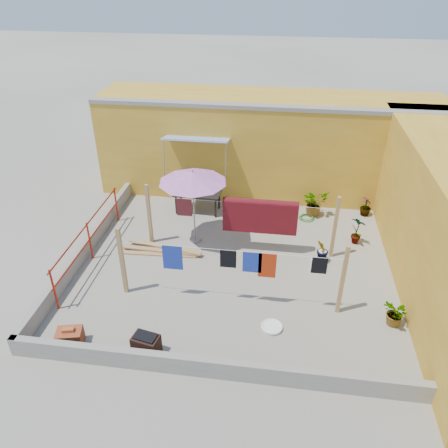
{
  "coord_description": "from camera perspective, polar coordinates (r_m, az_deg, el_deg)",
  "views": [
    {
      "loc": [
        0.98,
        -9.17,
        6.9
      ],
      "look_at": [
        -0.35,
        0.3,
        1.07
      ],
      "focal_mm": 35.0,
      "sensor_mm": 36.0,
      "label": 1
    }
  ],
  "objects": [
    {
      "name": "lumber_pile",
      "position": [
        12.08,
        -8.22,
        -3.43
      ],
      "size": [
        2.31,
        0.63,
        0.14
      ],
      "color": "tan",
      "rests_on": "ground"
    },
    {
      "name": "plant_right_a",
      "position": [
        12.71,
        17.04,
        -0.75
      ],
      "size": [
        0.55,
        0.53,
        0.86
      ],
      "primitive_type": "imported",
      "rotation": [
        0.0,
        0.0,
        2.45
      ],
      "color": "#21611B",
      "rests_on": "ground"
    },
    {
      "name": "wall_back",
      "position": [
        14.85,
        5.72,
        10.33
      ],
      "size": [
        11.0,
        3.27,
        3.21
      ],
      "color": "gold",
      "rests_on": "ground"
    },
    {
      "name": "outdoor_table",
      "position": [
        13.69,
        -3.47,
        3.94
      ],
      "size": [
        1.47,
        0.78,
        0.67
      ],
      "color": "black",
      "rests_on": "ground"
    },
    {
      "name": "patio_umbrella",
      "position": [
        11.57,
        -4.12,
        6.07
      ],
      "size": [
        2.1,
        2.1,
        2.2
      ],
      "color": "gray",
      "rests_on": "ground"
    },
    {
      "name": "green_hose",
      "position": [
        13.76,
        10.75,
        0.82
      ],
      "size": [
        0.48,
        0.48,
        0.07
      ],
      "color": "#20781A",
      "rests_on": "ground"
    },
    {
      "name": "plant_right_c",
      "position": [
        10.35,
        21.58,
        -10.89
      ],
      "size": [
        0.66,
        0.7,
        0.62
      ],
      "primitive_type": "imported",
      "rotation": [
        0.0,
        0.0,
        5.1
      ],
      "color": "#21611B",
      "rests_on": "ground"
    },
    {
      "name": "white_basin",
      "position": [
        9.81,
        6.27,
        -13.21
      ],
      "size": [
        0.48,
        0.48,
        0.08
      ],
      "color": "white",
      "rests_on": "ground"
    },
    {
      "name": "ground",
      "position": [
        11.52,
        1.54,
        -5.44
      ],
      "size": [
        80.0,
        80.0,
        0.0
      ],
      "primitive_type": "plane",
      "color": "#9E998E",
      "rests_on": "ground"
    },
    {
      "name": "brick_stack",
      "position": [
        9.86,
        -19.47,
        -13.81
      ],
      "size": [
        0.59,
        0.48,
        0.45
      ],
      "color": "#974222",
      "rests_on": "ground"
    },
    {
      "name": "plant_back_b",
      "position": [
        14.28,
        18.04,
        2.2
      ],
      "size": [
        0.38,
        0.38,
        0.61
      ],
      "primitive_type": "imported",
      "rotation": [
        0.0,
        0.0,
        1.69
      ],
      "color": "#21611B",
      "rests_on": "ground"
    },
    {
      "name": "red_railing",
      "position": [
        11.92,
        -17.25,
        -1.45
      ],
      "size": [
        0.05,
        4.2,
        1.1
      ],
      "color": "#9C210F",
      "rests_on": "ground"
    },
    {
      "name": "water_jug_a",
      "position": [
        11.92,
        12.66,
        -4.03
      ],
      "size": [
        0.21,
        0.21,
        0.34
      ],
      "color": "white",
      "rests_on": "ground"
    },
    {
      "name": "parapet_left",
      "position": [
        12.43,
        -17.5,
        -2.81
      ],
      "size": [
        0.16,
        7.3,
        0.44
      ],
      "primitive_type": "cube",
      "color": "gray",
      "rests_on": "ground"
    },
    {
      "name": "plant_right_b",
      "position": [
        11.75,
        12.76,
        -3.43
      ],
      "size": [
        0.35,
        0.41,
        0.69
      ],
      "primitive_type": "imported",
      "rotation": [
        0.0,
        0.0,
        4.6
      ],
      "color": "#21611B",
      "rests_on": "ground"
    },
    {
      "name": "water_jug_b",
      "position": [
        11.56,
        11.75,
        -5.16
      ],
      "size": [
        0.21,
        0.21,
        0.34
      ],
      "color": "white",
      "rests_on": "ground"
    },
    {
      "name": "parapet_front",
      "position": [
        8.77,
        -1.33,
        -18.28
      ],
      "size": [
        8.3,
        0.16,
        0.44
      ],
      "primitive_type": "cube",
      "color": "gray",
      "rests_on": "ground"
    },
    {
      "name": "brazier",
      "position": [
        9.28,
        -10.12,
        -15.24
      ],
      "size": [
        0.59,
        0.45,
        0.48
      ],
      "color": "black",
      "rests_on": "ground"
    },
    {
      "name": "clothesline_rig",
      "position": [
        11.37,
        4.15,
        0.29
      ],
      "size": [
        5.09,
        2.35,
        1.8
      ],
      "color": "tan",
      "rests_on": "ground"
    },
    {
      "name": "plant_back_a",
      "position": [
        13.84,
        11.72,
        2.78
      ],
      "size": [
        1.0,
        0.96,
        0.85
      ],
      "primitive_type": "imported",
      "rotation": [
        0.0,
        0.0,
        0.54
      ],
      "color": "#21611B",
      "rests_on": "ground"
    }
  ]
}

